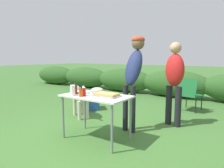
# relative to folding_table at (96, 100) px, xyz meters

# --- Properties ---
(ground_plane) EXTENTS (60.00, 60.00, 0.00)m
(ground_plane) POSITION_rel_folding_table_xyz_m (0.00, 0.00, -0.66)
(ground_plane) COLOR #3D6B2D
(shrub_hedge) EXTENTS (14.40, 0.90, 0.91)m
(shrub_hedge) POSITION_rel_folding_table_xyz_m (0.00, 4.29, -0.21)
(shrub_hedge) COLOR #2D5623
(shrub_hedge) RESTS_ON ground
(folding_table) EXTENTS (1.10, 0.64, 0.74)m
(folding_table) POSITION_rel_folding_table_xyz_m (0.00, 0.00, 0.00)
(folding_table) COLOR silver
(folding_table) RESTS_ON ground
(food_tray) EXTENTS (0.42, 0.25, 0.06)m
(food_tray) POSITION_rel_folding_table_xyz_m (0.19, 0.02, 0.10)
(food_tray) COLOR #9E9EA3
(food_tray) RESTS_ON folding_table
(plate_stack) EXTENTS (0.21, 0.21, 0.03)m
(plate_stack) POSITION_rel_folding_table_xyz_m (-0.30, 0.03, 0.09)
(plate_stack) COLOR white
(plate_stack) RESTS_ON folding_table
(mixing_bowl) EXTENTS (0.22, 0.22, 0.10)m
(mixing_bowl) POSITION_rel_folding_table_xyz_m (-0.11, 0.17, 0.13)
(mixing_bowl) COLOR #ADBC99
(mixing_bowl) RESTS_ON folding_table
(paper_cup_stack) EXTENTS (0.08, 0.08, 0.17)m
(paper_cup_stack) POSITION_rel_folding_table_xyz_m (-0.30, -0.22, 0.16)
(paper_cup_stack) COLOR white
(paper_cup_stack) RESTS_ON folding_table
(ketchup_bottle) EXTENTS (0.07, 0.07, 0.17)m
(ketchup_bottle) POSITION_rel_folding_table_xyz_m (-0.15, -0.14, 0.16)
(ketchup_bottle) COLOR red
(ketchup_bottle) RESTS_ON folding_table
(bbq_sauce_bottle) EXTENTS (0.08, 0.08, 0.20)m
(bbq_sauce_bottle) POSITION_rel_folding_table_xyz_m (-0.36, -0.11, 0.17)
(bbq_sauce_bottle) COLOR #562314
(bbq_sauce_bottle) RESTS_ON folding_table
(hot_sauce_bottle) EXTENTS (0.07, 0.07, 0.17)m
(hot_sauce_bottle) POSITION_rel_folding_table_xyz_m (-0.13, -0.21, 0.16)
(hot_sauce_bottle) COLOR #CC4214
(hot_sauce_bottle) RESTS_ON folding_table
(standing_person_in_dark_puffer) EXTENTS (0.36, 0.50, 1.74)m
(standing_person_in_dark_puffer) POSITION_rel_folding_table_xyz_m (0.29, 0.75, 0.48)
(standing_person_in_dark_puffer) COLOR black
(standing_person_in_dark_puffer) RESTS_ON ground
(standing_person_with_beanie) EXTENTS (0.45, 0.38, 1.64)m
(standing_person_with_beanie) POSITION_rel_folding_table_xyz_m (0.84, 1.39, 0.32)
(standing_person_with_beanie) COLOR black
(standing_person_with_beanie) RESTS_ON ground
(dog) EXTENTS (0.88, 0.60, 0.68)m
(dog) POSITION_rel_folding_table_xyz_m (-1.13, 0.82, -0.21)
(dog) COLOR beige
(dog) RESTS_ON ground
(camp_chair_green_behind_table) EXTENTS (0.56, 0.66, 0.83)m
(camp_chair_green_behind_table) POSITION_rel_folding_table_xyz_m (0.86, 2.67, -0.20)
(camp_chair_green_behind_table) COLOR #19602D
(camp_chair_green_behind_table) RESTS_ON ground
(cooler_box) EXTENTS (0.57, 0.57, 0.34)m
(cooler_box) POSITION_rel_folding_table_xyz_m (-1.31, 1.49, -0.49)
(cooler_box) COLOR #234C93
(cooler_box) RESTS_ON ground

